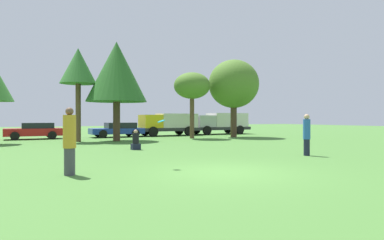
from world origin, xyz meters
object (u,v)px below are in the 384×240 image
(tree_3, at_px, (117,72))
(parked_car_red, at_px, (34,131))
(frisbee, at_px, (161,121))
(bystander_sitting, at_px, (136,141))
(parked_car_blue, at_px, (118,129))
(delivery_truck_yellow, at_px, (169,123))
(tree_4, at_px, (192,86))
(tree_2, at_px, (78,67))
(tree_5, at_px, (234,84))
(person_catcher, at_px, (307,134))
(person_thrower, at_px, (70,141))
(delivery_truck_silver, at_px, (220,122))

(tree_3, height_order, parked_car_red, tree_3)
(frisbee, height_order, bystander_sitting, frisbee)
(parked_car_blue, relative_size, delivery_truck_yellow, 0.78)
(tree_4, bearing_deg, parked_car_red, 155.83)
(frisbee, distance_m, tree_3, 13.59)
(tree_2, bearing_deg, tree_5, -2.85)
(tree_5, relative_size, parked_car_blue, 1.48)
(person_catcher, height_order, parked_car_red, person_catcher)
(person_thrower, bearing_deg, frisbee, 0.54)
(parked_car_blue, distance_m, delivery_truck_yellow, 4.83)
(tree_3, height_order, tree_5, tree_3)
(person_thrower, distance_m, tree_2, 14.56)
(frisbee, height_order, parked_car_blue, frisbee)
(bystander_sitting, bearing_deg, parked_car_blue, 78.40)
(tree_3, bearing_deg, person_catcher, -69.88)
(tree_3, distance_m, tree_4, 6.17)
(person_thrower, relative_size, tree_5, 0.29)
(person_catcher, bearing_deg, frisbee, -0.22)
(person_catcher, xyz_separation_m, delivery_truck_silver, (7.44, 18.05, 0.28))
(bystander_sitting, height_order, tree_3, tree_3)
(bystander_sitting, height_order, delivery_truck_silver, delivery_truck_silver)
(tree_2, relative_size, parked_car_blue, 1.45)
(parked_car_blue, bearing_deg, delivery_truck_yellow, -178.70)
(person_catcher, distance_m, tree_2, 15.79)
(tree_2, bearing_deg, person_catcher, -61.91)
(frisbee, bearing_deg, person_thrower, -177.71)
(parked_car_red, xyz_separation_m, parked_car_blue, (6.42, -0.29, -0.00))
(person_catcher, bearing_deg, tree_5, -114.37)
(person_catcher, relative_size, tree_4, 0.34)
(tree_4, relative_size, tree_5, 0.80)
(person_catcher, xyz_separation_m, bystander_sitting, (-5.59, 6.11, -0.50))
(tree_3, bearing_deg, parked_car_red, 133.76)
(delivery_truck_yellow, bearing_deg, tree_3, 38.51)
(tree_2, relative_size, tree_5, 0.98)
(tree_5, height_order, parked_car_red, tree_5)
(tree_4, bearing_deg, tree_5, -2.76)
(person_catcher, bearing_deg, tree_4, -98.05)
(person_catcher, relative_size, bystander_sitting, 1.74)
(tree_2, xyz_separation_m, parked_car_blue, (3.96, 4.24, -4.42))
(tree_4, relative_size, parked_car_blue, 1.19)
(frisbee, xyz_separation_m, bystander_sitting, (1.28, 6.29, -1.09))
(tree_3, xyz_separation_m, tree_4, (6.13, 0.19, -0.71))
(frisbee, relative_size, delivery_truck_yellow, 0.04)
(frisbee, bearing_deg, parked_car_red, 98.64)
(delivery_truck_yellow, bearing_deg, tree_5, 127.35)
(tree_4, xyz_separation_m, tree_5, (3.91, -0.19, 0.34))
(tree_4, bearing_deg, delivery_truck_yellow, 88.10)
(person_thrower, distance_m, tree_3, 14.57)
(bystander_sitting, xyz_separation_m, tree_5, (10.93, 6.71, 4.05))
(tree_2, distance_m, delivery_truck_yellow, 10.53)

